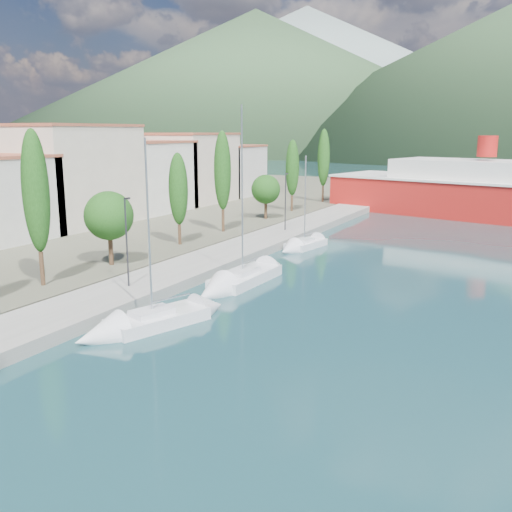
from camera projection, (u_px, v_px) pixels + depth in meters
The scene contains 9 objects.
ground at pixel (473, 182), 128.51m from camera, with size 1400.00×1400.00×0.00m, color #1B4045.
quay at pixel (229, 254), 51.02m from camera, with size 5.00×88.00×0.80m, color gray.
land_strip at pixel (22, 213), 76.82m from camera, with size 70.00×148.00×0.70m, color #565644.
town_buildings at pixel (111, 178), 69.73m from camera, with size 9.20×69.20×11.30m.
tree_row at pixel (202, 185), 56.52m from camera, with size 3.88×62.56×10.88m.
lamp_posts at pixel (148, 234), 40.38m from camera, with size 0.15×45.29×6.06m.
sailboat_near at pixel (128, 328), 32.15m from camera, with size 5.02×8.57×11.82m.
sailboat_mid at pixel (229, 285), 41.06m from camera, with size 2.86×9.83×14.04m.
sailboat_far at pixel (297, 247), 54.80m from camera, with size 3.12×6.89×9.76m.
Camera 1 is at (16.18, -17.11, 11.18)m, focal length 40.00 mm.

